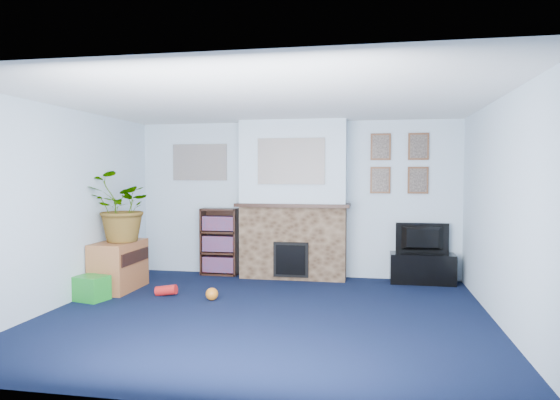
% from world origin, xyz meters
% --- Properties ---
extents(floor, '(5.00, 4.50, 0.01)m').
position_xyz_m(floor, '(0.00, 0.00, 0.00)').
color(floor, black).
rests_on(floor, ground).
extents(ceiling, '(5.00, 4.50, 0.01)m').
position_xyz_m(ceiling, '(0.00, 0.00, 2.40)').
color(ceiling, white).
rests_on(ceiling, wall_back).
extents(wall_back, '(5.00, 0.04, 2.40)m').
position_xyz_m(wall_back, '(0.00, 2.25, 1.20)').
color(wall_back, silver).
rests_on(wall_back, ground).
extents(wall_front, '(5.00, 0.04, 2.40)m').
position_xyz_m(wall_front, '(0.00, -2.25, 1.20)').
color(wall_front, silver).
rests_on(wall_front, ground).
extents(wall_left, '(0.04, 4.50, 2.40)m').
position_xyz_m(wall_left, '(-2.50, 0.00, 1.20)').
color(wall_left, silver).
rests_on(wall_left, ground).
extents(wall_right, '(0.04, 4.50, 2.40)m').
position_xyz_m(wall_right, '(2.50, 0.00, 1.20)').
color(wall_right, silver).
rests_on(wall_right, ground).
extents(chimney_breast, '(1.72, 0.50, 2.40)m').
position_xyz_m(chimney_breast, '(0.00, 2.05, 1.18)').
color(chimney_breast, brown).
rests_on(chimney_breast, ground).
extents(collage_main, '(1.00, 0.03, 0.68)m').
position_xyz_m(collage_main, '(0.00, 1.84, 1.78)').
color(collage_main, gray).
rests_on(collage_main, chimney_breast).
extents(collage_left, '(0.90, 0.03, 0.58)m').
position_xyz_m(collage_left, '(-1.55, 2.23, 1.78)').
color(collage_left, gray).
rests_on(collage_left, wall_back).
extents(portrait_tl, '(0.30, 0.03, 0.40)m').
position_xyz_m(portrait_tl, '(1.30, 2.23, 2.00)').
color(portrait_tl, brown).
rests_on(portrait_tl, wall_back).
extents(portrait_tr, '(0.30, 0.03, 0.40)m').
position_xyz_m(portrait_tr, '(1.85, 2.23, 2.00)').
color(portrait_tr, brown).
rests_on(portrait_tr, wall_back).
extents(portrait_bl, '(0.30, 0.03, 0.40)m').
position_xyz_m(portrait_bl, '(1.30, 2.23, 1.50)').
color(portrait_bl, brown).
rests_on(portrait_bl, wall_back).
extents(portrait_br, '(0.30, 0.03, 0.40)m').
position_xyz_m(portrait_br, '(1.85, 2.23, 1.50)').
color(portrait_br, brown).
rests_on(portrait_br, wall_back).
extents(tv_stand, '(0.92, 0.39, 0.44)m').
position_xyz_m(tv_stand, '(1.91, 2.03, 0.23)').
color(tv_stand, black).
rests_on(tv_stand, ground).
extents(television, '(0.76, 0.10, 0.44)m').
position_xyz_m(television, '(1.91, 2.05, 0.65)').
color(television, black).
rests_on(television, tv_stand).
extents(bookshelf, '(0.58, 0.28, 1.05)m').
position_xyz_m(bookshelf, '(-1.18, 2.11, 0.50)').
color(bookshelf, black).
rests_on(bookshelf, ground).
extents(sideboard, '(0.48, 0.86, 0.67)m').
position_xyz_m(sideboard, '(-2.24, 0.85, 0.35)').
color(sideboard, '#9C5A32').
rests_on(sideboard, ground).
extents(potted_plant, '(1.14, 1.15, 0.97)m').
position_xyz_m(potted_plant, '(-2.19, 0.80, 1.15)').
color(potted_plant, '#26661E').
rests_on(potted_plant, sideboard).
extents(mantel_clock, '(0.10, 0.06, 0.14)m').
position_xyz_m(mantel_clock, '(-0.04, 2.00, 1.22)').
color(mantel_clock, gold).
rests_on(mantel_clock, chimney_breast).
extents(mantel_candle, '(0.05, 0.05, 0.17)m').
position_xyz_m(mantel_candle, '(0.28, 2.00, 1.23)').
color(mantel_candle, '#B2BFC6').
rests_on(mantel_candle, chimney_breast).
extents(mantel_teddy, '(0.12, 0.12, 0.12)m').
position_xyz_m(mantel_teddy, '(-0.56, 2.00, 1.22)').
color(mantel_teddy, slate).
rests_on(mantel_teddy, chimney_breast).
extents(mantel_can, '(0.06, 0.06, 0.12)m').
position_xyz_m(mantel_can, '(0.76, 2.00, 1.21)').
color(mantel_can, blue).
rests_on(mantel_can, chimney_breast).
extents(green_crate, '(0.45, 0.39, 0.31)m').
position_xyz_m(green_crate, '(-2.30, 0.25, 0.14)').
color(green_crate, '#198C26').
rests_on(green_crate, ground).
extents(toy_ball, '(0.16, 0.16, 0.16)m').
position_xyz_m(toy_ball, '(-0.80, 0.53, 0.09)').
color(toy_ball, orange).
rests_on(toy_ball, ground).
extents(toy_block, '(0.23, 0.23, 0.22)m').
position_xyz_m(toy_block, '(-2.30, 0.83, 0.11)').
color(toy_block, blue).
rests_on(toy_block, ground).
extents(toy_tube, '(0.29, 0.13, 0.17)m').
position_xyz_m(toy_tube, '(-1.46, 0.65, 0.07)').
color(toy_tube, red).
rests_on(toy_tube, ground).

